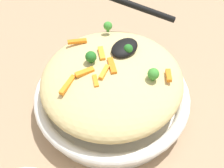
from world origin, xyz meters
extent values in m
plane|color=#9E7F60|center=(0.00, 0.00, 0.00)|extent=(2.40, 2.40, 0.00)
cylinder|color=white|center=(0.00, 0.00, 0.01)|extent=(0.27, 0.27, 0.03)
torus|color=white|center=(0.00, 0.00, 0.04)|extent=(0.29, 0.29, 0.02)
torus|color=black|center=(0.00, 0.00, 0.04)|extent=(0.28, 0.28, 0.00)
ellipsoid|color=#D1BA7A|center=(0.00, 0.00, 0.08)|extent=(0.26, 0.25, 0.07)
cube|color=orange|center=(-0.01, -0.03, 0.12)|extent=(0.03, 0.03, 0.01)
cube|color=orange|center=(0.00, 0.00, 0.12)|extent=(0.03, 0.03, 0.01)
cube|color=orange|center=(0.02, 0.00, 0.12)|extent=(0.03, 0.02, 0.01)
cube|color=orange|center=(-0.01, -0.09, 0.11)|extent=(0.03, 0.03, 0.01)
cube|color=orange|center=(0.08, -0.03, 0.11)|extent=(0.04, 0.02, 0.01)
cube|color=orange|center=(0.04, 0.00, 0.11)|extent=(0.02, 0.02, 0.01)
cube|color=orange|center=(-0.05, 0.08, 0.11)|extent=(0.02, 0.02, 0.01)
cube|color=orange|center=(0.04, -0.03, 0.11)|extent=(0.03, 0.02, 0.01)
cylinder|color=#205B1C|center=(0.01, -0.03, 0.11)|extent=(0.01, 0.01, 0.01)
sphere|color=#236B23|center=(0.01, -0.03, 0.13)|extent=(0.02, 0.02, 0.02)
cylinder|color=#205B1C|center=(-0.04, 0.00, 0.12)|extent=(0.01, 0.01, 0.01)
sphere|color=#236B23|center=(-0.04, 0.00, 0.12)|extent=(0.02, 0.02, 0.02)
cylinder|color=#377928|center=(-0.07, -0.07, 0.11)|extent=(0.01, 0.01, 0.01)
sphere|color=#3D8E33|center=(-0.07, -0.07, 0.12)|extent=(0.02, 0.02, 0.02)
cylinder|color=#377928|center=(-0.03, 0.07, 0.11)|extent=(0.01, 0.01, 0.01)
sphere|color=#3D8E33|center=(-0.03, 0.07, 0.12)|extent=(0.02, 0.02, 0.02)
ellipsoid|color=black|center=(-0.05, -0.01, 0.12)|extent=(0.06, 0.04, 0.02)
cylinder|color=black|center=(-0.12, -0.06, 0.15)|extent=(0.11, 0.16, 0.07)
camera|label=1|loc=(0.27, 0.23, 0.49)|focal=49.01mm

